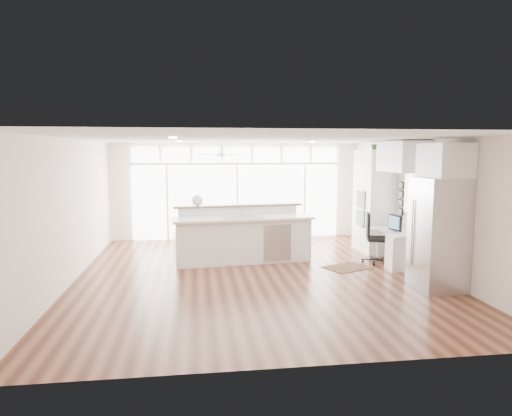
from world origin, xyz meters
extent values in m
cube|color=#462215|center=(0.00, 0.00, -0.01)|extent=(7.00, 8.00, 0.02)
cube|color=white|center=(0.00, 0.00, 2.70)|extent=(7.00, 8.00, 0.02)
cube|color=white|center=(0.00, 4.00, 1.35)|extent=(7.00, 0.04, 2.70)
cube|color=white|center=(0.00, -4.00, 1.35)|extent=(7.00, 0.04, 2.70)
cube|color=white|center=(-3.50, 0.00, 1.35)|extent=(0.04, 8.00, 2.70)
cube|color=white|center=(3.50, 0.00, 1.35)|extent=(0.04, 8.00, 2.70)
cube|color=white|center=(0.00, 3.94, 1.05)|extent=(5.80, 0.06, 2.08)
cube|color=white|center=(0.00, 3.94, 2.38)|extent=(5.90, 0.06, 0.40)
cube|color=white|center=(3.46, 0.30, 1.55)|extent=(0.04, 0.85, 0.85)
cube|color=white|center=(-0.50, 2.80, 2.48)|extent=(1.16, 1.16, 0.32)
cube|color=white|center=(0.00, 0.20, 2.68)|extent=(3.40, 3.00, 0.02)
cube|color=white|center=(3.17, 1.80, 1.25)|extent=(0.64, 1.20, 2.50)
cube|color=white|center=(3.13, 0.30, 0.38)|extent=(0.72, 1.30, 0.76)
cube|color=white|center=(3.17, 0.30, 2.35)|extent=(0.64, 1.30, 0.64)
cube|color=#B8B8BD|center=(3.11, -1.35, 1.00)|extent=(0.76, 0.90, 2.00)
cube|color=white|center=(3.17, -1.35, 2.30)|extent=(0.64, 0.90, 0.60)
cube|color=black|center=(3.46, 0.92, 1.40)|extent=(0.06, 0.22, 0.80)
cube|color=white|center=(-0.15, 1.15, 0.62)|extent=(3.22, 1.49, 1.24)
cube|color=#382011|center=(2.00, 0.27, 0.01)|extent=(1.09, 0.96, 0.01)
cube|color=black|center=(2.79, 0.60, 0.55)|extent=(0.70, 0.67, 1.11)
sphere|color=white|center=(-1.13, 1.45, 1.37)|extent=(0.29, 0.29, 0.25)
cube|color=black|center=(3.05, 0.30, 0.95)|extent=(0.14, 0.46, 0.38)
cube|color=silver|center=(2.88, 0.30, 0.77)|extent=(0.19, 0.37, 0.02)
imported|color=#2E5F29|center=(3.17, 1.80, 2.63)|extent=(0.31, 0.34, 0.25)
camera|label=1|loc=(-1.19, -8.85, 2.45)|focal=32.00mm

